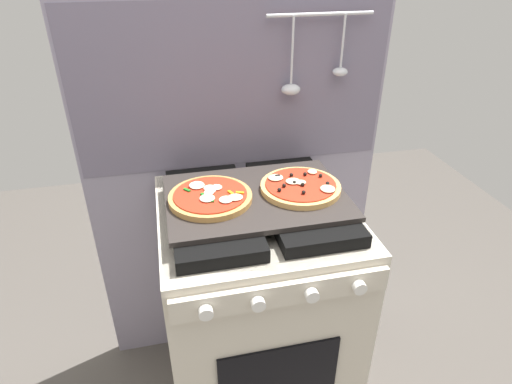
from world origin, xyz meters
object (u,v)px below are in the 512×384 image
at_px(baking_tray, 256,197).
at_px(pizza_left, 210,196).
at_px(stove, 256,308).
at_px(pizza_right, 301,187).

relative_size(baking_tray, pizza_left, 2.19).
distance_m(stove, pizza_left, 0.50).
relative_size(stove, baking_tray, 1.67).
bearing_deg(baking_tray, pizza_left, 178.25).
bearing_deg(stove, pizza_left, 177.56).
height_order(baking_tray, pizza_left, pizza_left).
xyz_separation_m(pizza_left, pizza_right, (0.28, -0.01, -0.00)).
bearing_deg(pizza_right, pizza_left, 178.90).
height_order(stove, baking_tray, baking_tray).
bearing_deg(baking_tray, stove, -90.00).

